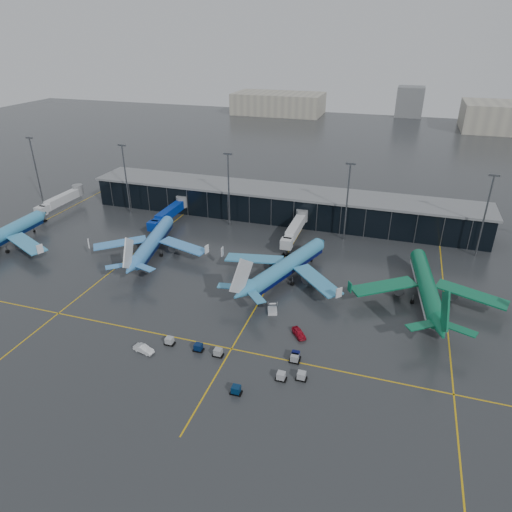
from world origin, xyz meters
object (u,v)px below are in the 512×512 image
(airliner_arkefly, at_px, (152,234))
(mobile_airstair, at_px, (272,309))
(service_van_white, at_px, (144,349))
(airliner_klm_near, at_px, (288,257))
(baggage_carts, at_px, (248,362))
(service_van_red, at_px, (299,333))
(airliner_aer_lingus, at_px, (428,276))

(airliner_arkefly, xyz_separation_m, mobile_airstair, (43.71, -20.36, -5.78))
(service_van_white, bearing_deg, airliner_arkefly, 38.06)
(airliner_klm_near, relative_size, service_van_white, 9.31)
(airliner_arkefly, xyz_separation_m, service_van_white, (21.67, -43.49, -5.76))
(baggage_carts, bearing_deg, mobile_airstair, 91.63)
(airliner_klm_near, xyz_separation_m, service_van_red, (8.94, -24.60, -6.01))
(airliner_aer_lingus, bearing_deg, airliner_arkefly, 170.49)
(service_van_red, distance_m, service_van_white, 34.19)
(airliner_aer_lingus, xyz_separation_m, baggage_carts, (-34.70, -37.39, -6.20))
(airliner_klm_near, height_order, service_van_red, airliner_klm_near)
(airliner_arkefly, xyz_separation_m, baggage_carts, (44.29, -40.58, -5.79))
(mobile_airstair, height_order, service_van_red, mobile_airstair)
(airliner_aer_lingus, height_order, service_van_white, airliner_aer_lingus)
(service_van_red, bearing_deg, baggage_carts, -158.93)
(airliner_aer_lingus, distance_m, service_van_white, 70.34)
(baggage_carts, xyz_separation_m, service_van_red, (7.76, 12.78, 0.05))
(airliner_aer_lingus, xyz_separation_m, service_van_white, (-57.32, -40.30, -6.17))
(airliner_klm_near, relative_size, baggage_carts, 1.38)
(service_van_red, bearing_deg, mobile_airstair, 100.59)
(airliner_aer_lingus, distance_m, baggage_carts, 51.39)
(baggage_carts, height_order, service_van_white, baggage_carts)
(service_van_red, bearing_deg, airliner_aer_lingus, 4.72)
(airliner_klm_near, xyz_separation_m, airliner_aer_lingus, (35.88, -0.00, 0.14))
(service_van_white, bearing_deg, mobile_airstair, -32.05)
(mobile_airstair, relative_size, service_van_white, 0.78)
(airliner_aer_lingus, bearing_deg, airliner_klm_near, 172.81)
(airliner_klm_near, bearing_deg, baggage_carts, -68.71)
(airliner_aer_lingus, height_order, mobile_airstair, airliner_aer_lingus)
(service_van_white, bearing_deg, airliner_aer_lingus, -43.32)
(airliner_aer_lingus, bearing_deg, service_van_red, -144.79)
(airliner_klm_near, bearing_deg, mobile_airstair, -68.49)
(airliner_arkefly, xyz_separation_m, service_van_red, (52.05, -27.80, -5.74))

